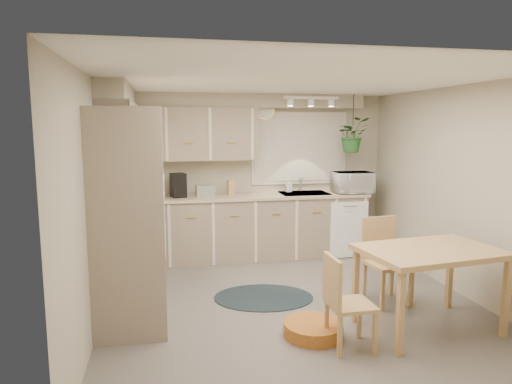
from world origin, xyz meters
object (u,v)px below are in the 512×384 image
(microwave, at_px, (353,180))
(chair_left, at_px, (351,302))
(braided_rug, at_px, (264,297))
(dining_table, at_px, (428,289))
(chair_back, at_px, (388,262))
(pet_bed, at_px, (313,329))

(microwave, bearing_deg, chair_left, -114.19)
(braided_rug, relative_size, microwave, 1.99)
(dining_table, distance_m, braided_rug, 1.79)
(chair_back, height_order, braided_rug, chair_back)
(chair_back, relative_size, microwave, 1.64)
(chair_left, height_order, chair_back, chair_back)
(dining_table, relative_size, chair_left, 1.51)
(dining_table, bearing_deg, chair_back, 95.45)
(chair_back, bearing_deg, pet_bed, 23.39)
(dining_table, xyz_separation_m, pet_bed, (-1.12, 0.06, -0.33))
(chair_left, distance_m, braided_rug, 1.45)
(pet_bed, bearing_deg, braided_rug, 103.78)
(dining_table, distance_m, microwave, 2.73)
(dining_table, distance_m, chair_back, 0.68)
(dining_table, bearing_deg, chair_left, -166.54)
(dining_table, relative_size, pet_bed, 2.28)
(braided_rug, height_order, pet_bed, pet_bed)
(chair_left, xyz_separation_m, pet_bed, (-0.24, 0.27, -0.35))
(chair_left, bearing_deg, braided_rug, -159.31)
(pet_bed, height_order, microwave, microwave)
(dining_table, height_order, pet_bed, dining_table)
(dining_table, relative_size, microwave, 2.22)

